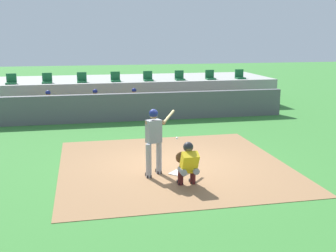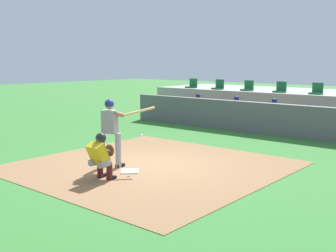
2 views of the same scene
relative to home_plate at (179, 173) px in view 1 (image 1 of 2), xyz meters
name	(u,v)px [view 1 (image 1 of 2)]	position (x,y,z in m)	size (l,w,h in m)	color
ground_plane	(173,165)	(0.00, 0.80, -0.02)	(80.00, 80.00, 0.00)	#387A33
dirt_infield	(173,165)	(0.00, 0.80, -0.02)	(6.40, 6.40, 0.01)	#936B47
home_plate	(179,173)	(0.00, 0.00, 0.00)	(0.44, 0.44, 0.02)	white
batter_at_plate	(154,138)	(-0.68, 0.01, 1.01)	(1.00, 1.15, 1.80)	#99999E
catcher_crouched	(188,162)	(-0.01, -0.90, 0.59)	(0.49, 1.71, 1.13)	gray
dugout_wall	(140,107)	(0.00, 7.30, 0.58)	(13.00, 0.30, 1.20)	#59595E
dugout_bench	(137,111)	(0.00, 8.30, 0.20)	(11.80, 0.44, 0.45)	olive
dugout_player_0	(49,105)	(-3.91, 8.14, 0.65)	(0.49, 0.70, 1.30)	#939399
dugout_player_1	(96,103)	(-1.89, 8.14, 0.65)	(0.49, 0.70, 1.30)	#939399
dugout_player_2	(135,102)	(-0.15, 8.14, 0.65)	(0.49, 0.70, 1.30)	#939399
stands_platform	(129,91)	(0.00, 11.70, 0.68)	(15.00, 4.40, 1.40)	#9E9E99
stadium_seat_0	(11,81)	(-5.69, 10.18, 1.51)	(0.46, 0.46, 0.48)	#196033
stadium_seat_1	(47,80)	(-4.06, 10.18, 1.51)	(0.46, 0.46, 0.48)	#196033
stadium_seat_2	(82,80)	(-2.44, 10.18, 1.51)	(0.46, 0.46, 0.48)	#196033
stadium_seat_3	(116,79)	(-0.81, 10.18, 1.51)	(0.46, 0.46, 0.48)	#196033
stadium_seat_4	(148,78)	(0.81, 10.18, 1.51)	(0.46, 0.46, 0.48)	#196033
stadium_seat_5	(180,77)	(2.44, 10.18, 1.51)	(0.46, 0.46, 0.48)	#196033
stadium_seat_6	(210,77)	(4.06, 10.18, 1.51)	(0.46, 0.46, 0.48)	#196033
stadium_seat_7	(240,76)	(5.69, 10.18, 1.51)	(0.46, 0.46, 0.48)	#196033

